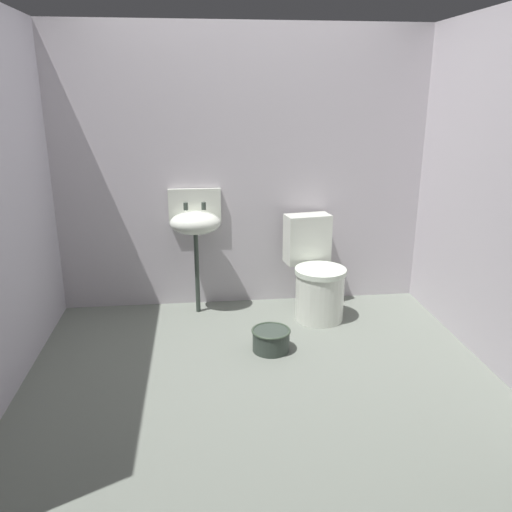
% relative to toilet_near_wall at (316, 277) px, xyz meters
% --- Properties ---
extents(ground_plane, '(3.38, 2.89, 0.08)m').
position_rel_toilet_near_wall_xyz_m(ground_plane, '(-0.55, -0.89, -0.36)').
color(ground_plane, slate).
extents(wall_back, '(3.38, 0.10, 2.23)m').
position_rel_toilet_near_wall_xyz_m(wall_back, '(-0.55, 0.40, 0.80)').
color(wall_back, '#BBB4BB').
rests_on(wall_back, ground).
extents(wall_right, '(0.10, 2.69, 2.23)m').
position_rel_toilet_near_wall_xyz_m(wall_right, '(1.00, -0.79, 0.80)').
color(wall_right, '#BCB4BC').
rests_on(wall_right, ground).
extents(toilet_near_wall, '(0.47, 0.64, 0.78)m').
position_rel_toilet_near_wall_xyz_m(toilet_near_wall, '(0.00, 0.00, 0.00)').
color(toilet_near_wall, silver).
rests_on(toilet_near_wall, ground).
extents(sink, '(0.42, 0.35, 0.99)m').
position_rel_toilet_near_wall_xyz_m(sink, '(-0.94, 0.19, 0.43)').
color(sink, '#333D35').
rests_on(sink, ground).
extents(bucket, '(0.27, 0.27, 0.16)m').
position_rel_toilet_near_wall_xyz_m(bucket, '(-0.44, -0.57, -0.24)').
color(bucket, '#333D35').
rests_on(bucket, ground).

